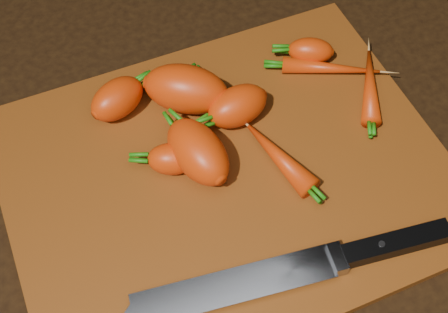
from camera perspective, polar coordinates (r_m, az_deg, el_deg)
name	(u,v)px	position (r m, az deg, el deg)	size (l,w,h in m)	color
ground	(227,180)	(0.73, 0.31, -2.13)	(2.00, 2.00, 0.01)	black
cutting_board	(227,175)	(0.72, 0.31, -1.67)	(0.50, 0.40, 0.01)	#813B0C
carrot_0	(117,99)	(0.76, -9.73, 5.23)	(0.07, 0.05, 0.05)	#E33603
carrot_1	(171,159)	(0.71, -4.83, -0.24)	(0.05, 0.04, 0.04)	#E33603
carrot_2	(186,89)	(0.75, -3.51, 6.18)	(0.10, 0.06, 0.06)	#E33603
carrot_3	(198,152)	(0.70, -2.40, 0.43)	(0.10, 0.06, 0.06)	#E33603
carrot_4	(238,106)	(0.74, 1.25, 4.63)	(0.08, 0.05, 0.05)	#E33603
carrot_5	(174,87)	(0.77, -4.64, 6.31)	(0.05, 0.03, 0.03)	#E33603
carrot_6	(311,51)	(0.82, 7.92, 9.55)	(0.06, 0.03, 0.03)	#E33603
carrot_7	(370,86)	(0.80, 13.21, 6.34)	(0.12, 0.02, 0.02)	#E33603
carrot_8	(331,68)	(0.81, 9.75, 7.96)	(0.12, 0.02, 0.02)	#E33603
carrot_9	(279,157)	(0.71, 5.02, -0.01)	(0.11, 0.03, 0.03)	#E33603
knife	(254,281)	(0.65, 2.74, -11.27)	(0.34, 0.08, 0.02)	gray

